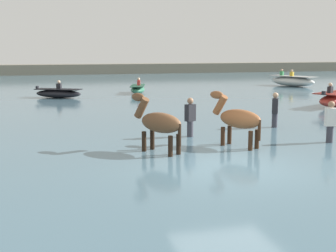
% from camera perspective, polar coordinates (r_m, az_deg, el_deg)
% --- Properties ---
extents(ground_plane, '(120.00, 120.00, 0.00)m').
position_cam_1_polar(ground_plane, '(11.37, 7.55, -6.79)').
color(ground_plane, gray).
extents(water_surface, '(90.00, 90.00, 0.38)m').
position_cam_1_polar(water_surface, '(20.73, -2.94, 1.25)').
color(water_surface, '#476675').
rests_on(water_surface, ground).
extents(horse_lead_bay, '(1.27, 1.66, 1.95)m').
position_cam_1_polar(horse_lead_bay, '(12.51, -1.13, 0.23)').
color(horse_lead_bay, brown).
rests_on(horse_lead_bay, ground).
extents(horse_trailing_chestnut, '(1.21, 1.67, 1.94)m').
position_cam_1_polar(horse_trailing_chestnut, '(13.40, 8.57, 0.71)').
color(horse_trailing_chestnut, brown).
rests_on(horse_trailing_chestnut, ground).
extents(boat_near_starboard, '(2.72, 3.82, 1.23)m').
position_cam_1_polar(boat_near_starboard, '(35.81, 15.05, 5.36)').
color(boat_near_starboard, silver).
rests_on(boat_near_starboard, water_surface).
extents(boat_far_inshore, '(2.80, 2.03, 0.99)m').
position_cam_1_polar(boat_far_inshore, '(27.15, -13.32, 3.94)').
color(boat_far_inshore, black).
rests_on(boat_far_inshore, water_surface).
extents(boat_mid_outer, '(1.45, 2.59, 0.98)m').
position_cam_1_polar(boat_mid_outer, '(29.11, -3.73, 4.53)').
color(boat_mid_outer, '#337556').
rests_on(boat_mid_outer, water_surface).
extents(person_onlooker_right, '(0.38, 0.32, 1.63)m').
position_cam_1_polar(person_onlooker_right, '(14.81, 2.74, 0.55)').
color(person_onlooker_right, '#383842').
rests_on(person_onlooker_right, ground).
extents(person_wading_close, '(0.36, 0.27, 1.63)m').
position_cam_1_polar(person_wading_close, '(14.71, 19.29, -0.04)').
color(person_wading_close, '#383842').
rests_on(person_wading_close, ground).
extents(person_wading_mid, '(0.34, 0.38, 1.63)m').
position_cam_1_polar(person_wading_mid, '(16.98, 12.98, 1.48)').
color(person_wading_mid, '#383842').
rests_on(person_wading_mid, ground).
extents(far_shoreline, '(80.00, 2.40, 1.44)m').
position_cam_1_polar(far_shoreline, '(51.50, -10.14, 6.69)').
color(far_shoreline, '#706B5B').
rests_on(far_shoreline, ground).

